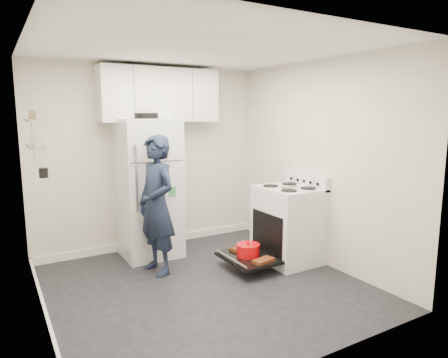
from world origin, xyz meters
TOP-DOWN VIEW (x-y plane):
  - room at (-0.03, 0.03)m, footprint 3.21×3.21m
  - electric_range at (1.26, 0.15)m, footprint 0.66×0.76m
  - open_oven_door at (0.68, 0.16)m, footprint 0.55×0.70m
  - refrigerator at (-0.16, 1.25)m, footprint 0.72×0.74m
  - upper_cabinets at (0.10, 1.43)m, footprint 1.60×0.33m
  - wall_shelf_rack at (-1.52, 0.49)m, footprint 0.14×0.60m
  - person at (-0.28, 0.64)m, footprint 0.49×0.65m

SIDE VIEW (x-z plane):
  - open_oven_door at x=0.68m, z-range 0.08..0.30m
  - electric_range at x=1.26m, z-range -0.08..1.02m
  - person at x=-0.28m, z-range 0.00..1.62m
  - refrigerator at x=-0.16m, z-range -0.03..1.84m
  - room at x=-0.03m, z-range -0.05..2.46m
  - wall_shelf_rack at x=-1.52m, z-range 1.37..1.98m
  - upper_cabinets at x=0.10m, z-range 1.75..2.45m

